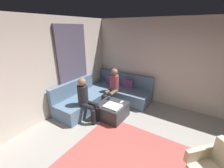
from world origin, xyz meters
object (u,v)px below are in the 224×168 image
(ottoman, at_px, (112,110))
(person_on_couch_back, at_px, (113,86))
(coffee_mug, at_px, (109,98))
(game_remote, at_px, (122,102))
(sectional_couch, at_px, (105,95))
(person_on_couch_side, at_px, (86,98))

(ottoman, bearing_deg, person_on_couch_back, 120.94)
(coffee_mug, distance_m, game_remote, 0.40)
(sectional_couch, distance_m, ottoman, 0.91)
(ottoman, distance_m, game_remote, 0.36)
(sectional_couch, height_order, person_on_couch_side, person_on_couch_side)
(sectional_couch, bearing_deg, person_on_couch_back, 10.98)
(ottoman, distance_m, person_on_couch_side, 0.84)
(game_remote, bearing_deg, coffee_mug, -174.29)
(game_remote, xyz_separation_m, person_on_couch_side, (-0.71, -0.69, 0.23))
(person_on_couch_back, height_order, person_on_couch_side, same)
(coffee_mug, height_order, person_on_couch_back, person_on_couch_back)
(game_remote, bearing_deg, ottoman, -129.29)
(coffee_mug, distance_m, person_on_couch_side, 0.74)
(person_on_couch_back, xyz_separation_m, person_on_couch_side, (-0.14, -1.12, 0.00))
(sectional_couch, height_order, ottoman, sectional_couch)
(sectional_couch, xyz_separation_m, ottoman, (0.68, -0.60, -0.07))
(game_remote, bearing_deg, sectional_couch, 155.91)
(ottoman, height_order, person_on_couch_back, person_on_couch_back)
(sectional_couch, distance_m, person_on_couch_back, 0.48)
(coffee_mug, bearing_deg, sectional_couch, 137.26)
(person_on_couch_side, bearing_deg, game_remote, 133.93)
(game_remote, relative_size, person_on_couch_back, 0.12)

